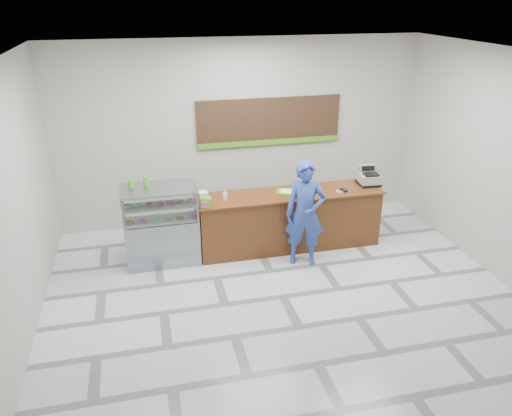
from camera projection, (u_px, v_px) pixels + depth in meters
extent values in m
plane|color=silver|center=(283.00, 297.00, 7.54)|extent=(7.00, 7.00, 0.00)
plane|color=#B7B2A8|center=(241.00, 133.00, 9.50)|extent=(7.00, 0.00, 7.00)
plane|color=silver|center=(289.00, 57.00, 6.13)|extent=(7.00, 7.00, 0.00)
cube|color=brown|center=(289.00, 221.00, 8.83)|extent=(3.20, 0.70, 1.00)
cube|color=brown|center=(290.00, 194.00, 8.63)|extent=(3.26, 0.76, 0.03)
cube|color=gray|center=(163.00, 239.00, 8.40)|extent=(1.20, 0.70, 0.80)
cube|color=white|center=(160.00, 204.00, 8.14)|extent=(1.20, 0.70, 0.50)
cube|color=gray|center=(158.00, 189.00, 8.03)|extent=(1.22, 0.72, 0.03)
cube|color=silver|center=(161.00, 217.00, 8.23)|extent=(1.14, 0.64, 0.02)
cube|color=silver|center=(160.00, 203.00, 8.13)|extent=(1.14, 0.64, 0.02)
torus|color=olive|center=(130.00, 220.00, 8.02)|extent=(0.15, 0.15, 0.05)
torus|color=#E65598|center=(142.00, 219.00, 8.06)|extent=(0.15, 0.15, 0.05)
torus|color=#8AE98A|center=(155.00, 218.00, 8.10)|extent=(0.15, 0.15, 0.05)
torus|color=#8AE98A|center=(167.00, 217.00, 8.15)|extent=(0.15, 0.15, 0.05)
torus|color=olive|center=(179.00, 215.00, 8.19)|extent=(0.15, 0.15, 0.05)
torus|color=#E65598|center=(192.00, 214.00, 8.23)|extent=(0.15, 0.15, 0.05)
torus|color=#8AE98A|center=(128.00, 203.00, 8.06)|extent=(0.15, 0.15, 0.05)
torus|color=#8AE98A|center=(139.00, 202.00, 8.09)|extent=(0.15, 0.15, 0.05)
torus|color=olive|center=(149.00, 201.00, 8.13)|extent=(0.15, 0.15, 0.05)
torus|color=#E65598|center=(159.00, 200.00, 8.16)|extent=(0.15, 0.15, 0.05)
torus|color=#E65598|center=(170.00, 199.00, 8.20)|extent=(0.15, 0.15, 0.05)
torus|color=olive|center=(180.00, 198.00, 8.23)|extent=(0.15, 0.15, 0.05)
torus|color=#E65598|center=(190.00, 197.00, 8.27)|extent=(0.15, 0.15, 0.05)
cube|color=black|center=(269.00, 121.00, 9.50)|extent=(2.80, 0.05, 0.90)
cube|color=#4D9F1A|center=(270.00, 142.00, 9.64)|extent=(2.80, 0.02, 0.10)
cube|color=black|center=(368.00, 183.00, 8.98)|extent=(0.36, 0.36, 0.05)
cube|color=gray|center=(369.00, 178.00, 8.94)|extent=(0.40, 0.41, 0.14)
cube|color=black|center=(371.00, 175.00, 8.84)|extent=(0.27, 0.21, 0.04)
cube|color=gray|center=(367.00, 168.00, 8.98)|extent=(0.32, 0.12, 0.14)
cube|color=black|center=(368.00, 168.00, 8.93)|extent=(0.24, 0.04, 0.09)
cube|color=black|center=(344.00, 190.00, 8.70)|extent=(0.11, 0.16, 0.04)
cube|color=#51B30D|center=(288.00, 192.00, 8.65)|extent=(0.45, 0.39, 0.02)
cube|color=white|center=(289.00, 191.00, 8.65)|extent=(0.32, 0.28, 0.00)
cube|color=white|center=(203.00, 195.00, 8.35)|extent=(0.18, 0.18, 0.13)
cylinder|color=silver|center=(225.00, 197.00, 8.32)|extent=(0.08, 0.08, 0.12)
cube|color=#4D9F1A|center=(206.00, 203.00, 8.02)|extent=(0.20, 0.15, 0.16)
cylinder|color=#E65598|center=(340.00, 191.00, 8.68)|extent=(0.14, 0.14, 0.00)
cylinder|color=#4D9F1A|center=(131.00, 183.00, 8.02)|extent=(0.08, 0.08, 0.13)
cylinder|color=#4D9F1A|center=(146.00, 180.00, 8.12)|extent=(0.10, 0.10, 0.15)
imported|color=#2A4597|center=(305.00, 214.00, 8.16)|extent=(0.74, 0.59, 1.79)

